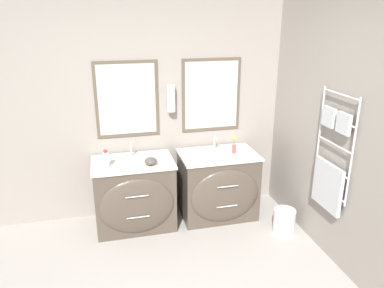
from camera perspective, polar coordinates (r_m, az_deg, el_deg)
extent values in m
cube|color=gray|center=(4.22, -8.19, 5.98)|extent=(4.90, 0.06, 2.60)
cube|color=brown|center=(4.16, -9.88, 6.70)|extent=(0.69, 0.01, 0.84)
cube|color=#B2BCBA|center=(4.15, -9.87, 6.67)|extent=(0.62, 0.01, 0.77)
cube|color=brown|center=(4.33, 2.95, 7.45)|extent=(0.69, 0.01, 0.84)
cube|color=#B2BCBA|center=(4.32, 2.99, 7.42)|extent=(0.62, 0.01, 0.77)
cylinder|color=white|center=(4.17, -3.19, 6.96)|extent=(0.09, 0.09, 0.30)
cube|color=silver|center=(4.22, -3.33, 7.12)|extent=(0.05, 0.02, 0.08)
cube|color=gray|center=(3.72, 20.69, 3.10)|extent=(0.06, 4.09, 2.60)
cylinder|color=silver|center=(3.42, 23.23, -1.45)|extent=(0.02, 0.02, 0.98)
cylinder|color=silver|center=(3.80, 18.82, 1.12)|extent=(0.02, 0.02, 0.98)
cylinder|color=silver|center=(3.49, 21.80, 7.01)|extent=(0.02, 0.50, 0.02)
cylinder|color=silver|center=(3.54, 21.35, 3.40)|extent=(0.02, 0.50, 0.02)
cylinder|color=silver|center=(3.61, 20.91, -0.09)|extent=(0.02, 0.50, 0.02)
cylinder|color=silver|center=(3.68, 20.49, -3.46)|extent=(0.02, 0.50, 0.02)
cylinder|color=silver|center=(3.77, 20.08, -6.67)|extent=(0.02, 0.50, 0.02)
cube|color=#B7BCC1|center=(3.74, 19.94, -6.02)|extent=(0.04, 0.42, 0.45)
cube|color=#B7BCC1|center=(3.45, 22.13, 2.91)|extent=(0.04, 0.17, 0.18)
cube|color=#B7BCC1|center=(3.62, 20.14, 3.89)|extent=(0.04, 0.17, 0.18)
cube|color=#4C4238|center=(4.21, -8.76, -7.63)|extent=(0.84, 0.55, 0.74)
ellipsoid|color=#4C4238|center=(3.96, -8.36, -9.39)|extent=(0.77, 0.12, 0.62)
cube|color=beige|center=(4.05, -9.03, -2.80)|extent=(0.87, 0.58, 0.03)
ellipsoid|color=white|center=(4.04, -8.97, -3.40)|extent=(0.38, 0.33, 0.10)
cylinder|color=silver|center=(3.83, -8.36, -7.95)|extent=(0.23, 0.01, 0.01)
cylinder|color=silver|center=(3.94, -8.19, -11.01)|extent=(0.23, 0.01, 0.01)
cube|color=#4C4238|center=(4.37, 3.90, -6.33)|extent=(0.84, 0.55, 0.74)
ellipsoid|color=#4C4238|center=(4.14, 5.06, -7.92)|extent=(0.77, 0.12, 0.62)
cube|color=beige|center=(4.22, 4.02, -1.64)|extent=(0.87, 0.58, 0.03)
ellipsoid|color=white|center=(4.21, 4.12, -2.22)|extent=(0.38, 0.33, 0.10)
cylinder|color=silver|center=(4.02, 5.45, -6.48)|extent=(0.23, 0.01, 0.01)
cylinder|color=silver|center=(4.12, 5.35, -9.45)|extent=(0.23, 0.01, 0.01)
cylinder|color=silver|center=(4.16, -9.30, -0.83)|extent=(0.02, 0.02, 0.16)
cylinder|color=silver|center=(4.09, -9.29, -0.12)|extent=(0.02, 0.09, 0.02)
cylinder|color=silver|center=(4.17, -10.21, -1.72)|extent=(0.03, 0.03, 0.04)
cylinder|color=silver|center=(4.18, -8.30, -1.57)|extent=(0.03, 0.03, 0.04)
cylinder|color=silver|center=(4.33, 3.44, 0.21)|extent=(0.02, 0.02, 0.16)
cylinder|color=silver|center=(4.26, 3.63, 0.91)|extent=(0.02, 0.09, 0.02)
cylinder|color=silver|center=(4.33, 2.54, -0.65)|extent=(0.03, 0.03, 0.04)
cylinder|color=silver|center=(4.37, 4.30, -0.50)|extent=(0.03, 0.03, 0.04)
cylinder|color=silver|center=(3.92, -12.96, -2.36)|extent=(0.07, 0.07, 0.16)
cylinder|color=red|center=(3.88, -13.06, -1.07)|extent=(0.04, 0.04, 0.02)
ellipsoid|color=#4C4742|center=(3.92, -6.30, -2.61)|extent=(0.13, 0.13, 0.08)
cylinder|color=#CC4C51|center=(4.24, 6.40, -0.74)|extent=(0.04, 0.04, 0.10)
cylinder|color=#477238|center=(4.21, 6.45, 0.44)|extent=(0.01, 0.01, 0.09)
sphere|color=#E5BF47|center=(4.20, 6.47, 1.01)|extent=(0.04, 0.04, 0.04)
cylinder|color=silver|center=(4.27, 13.86, -11.25)|extent=(0.24, 0.24, 0.26)
torus|color=silver|center=(4.21, 13.99, -9.82)|extent=(0.24, 0.24, 0.01)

